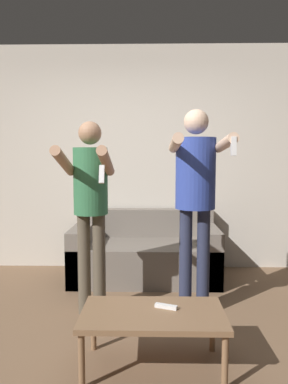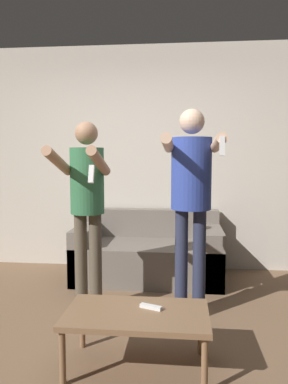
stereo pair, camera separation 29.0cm
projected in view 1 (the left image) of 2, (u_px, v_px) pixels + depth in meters
The scene contains 7 objects.
ground_plane at pixel (112, 350), 2.66m from camera, with size 14.00×14.00×0.00m, color brown.
wall_back at pixel (129, 158), 4.58m from camera, with size 6.40×0.06×2.70m.
couch at pixel (145, 255), 4.23m from camera, with size 1.61×0.84×0.74m.
person_standing_left at pixel (90, 197), 3.17m from camera, with size 0.41×0.70×1.67m.
person_standing_right at pixel (196, 186), 3.14m from camera, with size 0.46×0.77×1.77m.
coffee_table at pixel (153, 318), 2.41m from camera, with size 0.93×0.53×0.38m.
remote_on_table at pixel (166, 306), 2.46m from camera, with size 0.15×0.09×0.02m.
Camera 1 is at (0.28, -2.53, 1.38)m, focal length 35.00 mm.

